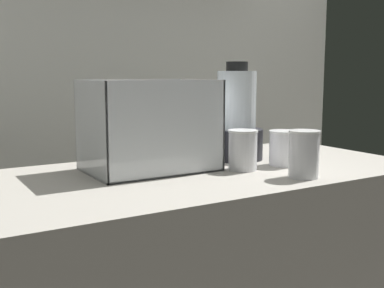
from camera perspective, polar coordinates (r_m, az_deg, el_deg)
back_wall_unit at (r=2.06m, az=-11.13°, el=10.65°), size 2.60×0.24×2.50m
carrot_display_bin at (r=1.41m, az=-5.26°, el=0.17°), size 0.36×0.25×0.26m
blender_pitcher at (r=1.58m, az=5.28°, el=2.72°), size 0.18×0.18×0.32m
juice_cup_beet_far_left at (r=1.41m, az=6.04°, el=-0.89°), size 0.09×0.09×0.12m
juice_cup_pomegranate_left at (r=1.33m, az=13.14°, el=-1.55°), size 0.08×0.08×0.13m
juice_cup_mango_middle at (r=1.50m, az=10.85°, el=-0.71°), size 0.09×0.09×0.11m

